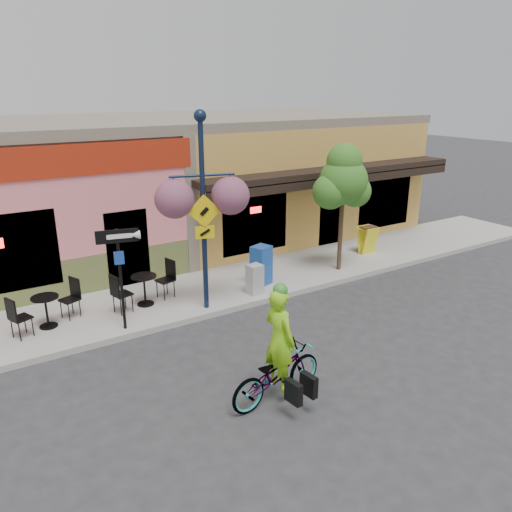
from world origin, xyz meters
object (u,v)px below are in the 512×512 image
(cyclist_rider, at_px, (279,352))
(newspaper_box_blue, at_px, (261,265))
(bicycle, at_px, (277,374))
(lamp_post, at_px, (203,214))
(newspaper_box_grey, at_px, (255,279))
(building, at_px, (168,180))
(one_way_sign, at_px, (121,280))
(street_tree, at_px, (342,208))

(cyclist_rider, relative_size, newspaper_box_blue, 1.72)
(bicycle, height_order, lamp_post, lamp_post)
(newspaper_box_blue, bearing_deg, newspaper_box_grey, -155.21)
(building, height_order, newspaper_box_grey, building)
(cyclist_rider, bearing_deg, one_way_sign, 15.39)
(building, bearing_deg, cyclist_rider, -102.87)
(lamp_post, height_order, newspaper_box_grey, lamp_post)
(bicycle, relative_size, lamp_post, 0.41)
(building, distance_m, street_tree, 6.92)
(lamp_post, distance_m, street_tree, 4.79)
(building, xyz_separation_m, newspaper_box_grey, (-0.35, -6.54, -1.69))
(building, relative_size, bicycle, 9.04)
(lamp_post, distance_m, one_way_sign, 2.47)
(building, xyz_separation_m, one_way_sign, (-4.02, -6.69, -0.90))
(one_way_sign, height_order, street_tree, street_tree)
(one_way_sign, bearing_deg, lamp_post, 14.45)
(one_way_sign, relative_size, newspaper_box_grey, 2.93)
(bicycle, xyz_separation_m, street_tree, (5.36, 4.40, 1.56))
(bicycle, height_order, street_tree, street_tree)
(newspaper_box_blue, bearing_deg, building, 72.76)
(building, bearing_deg, lamp_post, -105.80)
(lamp_post, height_order, street_tree, lamp_post)
(street_tree, bearing_deg, one_way_sign, -176.66)
(one_way_sign, xyz_separation_m, newspaper_box_grey, (3.67, 0.15, -0.79))
(newspaper_box_grey, xyz_separation_m, street_tree, (3.22, 0.25, 1.53))
(newspaper_box_blue, relative_size, street_tree, 0.29)
(cyclist_rider, bearing_deg, newspaper_box_blue, -35.52)
(newspaper_box_grey, bearing_deg, street_tree, -0.77)
(building, height_order, street_tree, building)
(bicycle, xyz_separation_m, cyclist_rider, (0.05, 0.00, 0.44))
(one_way_sign, distance_m, newspaper_box_blue, 4.30)
(building, height_order, lamp_post, lamp_post)
(one_way_sign, bearing_deg, newspaper_box_blue, 22.21)
(one_way_sign, xyz_separation_m, street_tree, (6.89, 0.40, 0.74))
(cyclist_rider, height_order, lamp_post, lamp_post)
(lamp_post, xyz_separation_m, newspaper_box_grey, (1.53, 0.11, -2.03))
(lamp_post, bearing_deg, cyclist_rider, -81.99)
(lamp_post, relative_size, one_way_sign, 2.03)
(one_way_sign, relative_size, street_tree, 0.62)
(building, distance_m, cyclist_rider, 11.04)
(bicycle, relative_size, newspaper_box_grey, 2.46)
(building, bearing_deg, bicycle, -103.13)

